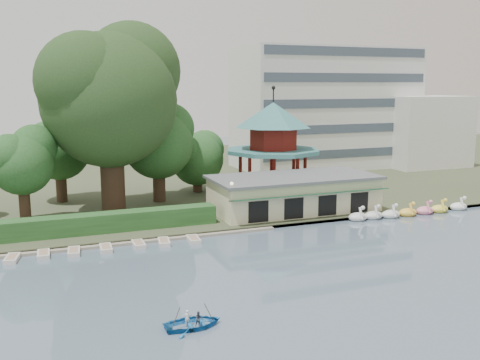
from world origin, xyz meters
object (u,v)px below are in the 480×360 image
pavilion (273,138)px  big_tree (111,90)px  dock (98,245)px  rowboat_with_passengers (193,319)px  boathouse (294,193)px

pavilion → big_tree: (-20.80, -3.77, 6.20)m
dock → big_tree: big_tree is taller
dock → big_tree: 17.78m
rowboat_with_passengers → dock: bearing=100.2°
big_tree → rowboat_with_passengers: bearing=-89.6°
dock → pavilion: size_ratio=2.52×
pavilion → rowboat_with_passengers: 40.02m
pavilion → big_tree: 22.03m
dock → pavilion: pavilion is taller
boathouse → big_tree: size_ratio=0.89×
dock → boathouse: size_ratio=1.83×
dock → rowboat_with_passengers: (3.38, -18.78, 0.39)m
big_tree → rowboat_with_passengers: size_ratio=4.22×
dock → boathouse: bearing=12.2°
big_tree → dock: bearing=-106.2°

